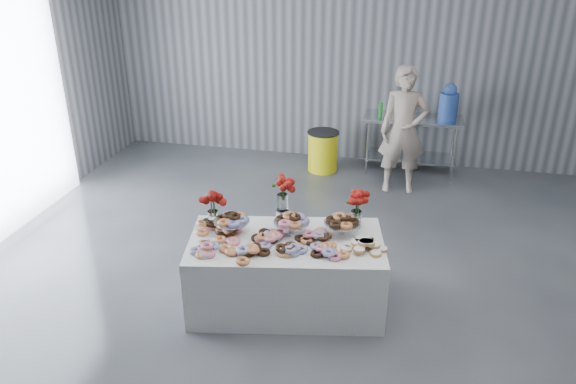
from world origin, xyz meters
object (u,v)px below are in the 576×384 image
(water_jug, at_px, (449,103))
(person, at_px, (403,130))
(prep_table, at_px, (412,135))
(display_table, at_px, (286,273))
(trash_barrel, at_px, (323,151))

(water_jug, height_order, person, person)
(prep_table, bearing_deg, water_jug, -0.00)
(display_table, xyz_separation_m, water_jug, (1.64, 3.86, 0.77))
(water_jug, bearing_deg, person, -130.16)
(display_table, bearing_deg, prep_table, 73.60)
(prep_table, height_order, trash_barrel, prep_table)
(display_table, height_order, person, person)
(display_table, bearing_deg, person, 72.04)
(prep_table, distance_m, trash_barrel, 1.40)
(prep_table, bearing_deg, display_table, -106.40)
(trash_barrel, bearing_deg, prep_table, 10.26)
(display_table, height_order, trash_barrel, display_table)
(person, distance_m, trash_barrel, 1.45)
(display_table, distance_m, trash_barrel, 3.62)
(prep_table, height_order, water_jug, water_jug)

